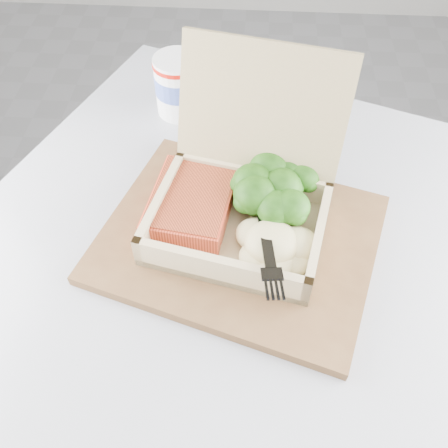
# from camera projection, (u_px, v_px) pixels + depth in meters

# --- Properties ---
(cafe_table) EXTENTS (0.93, 0.93, 0.70)m
(cafe_table) POSITION_uv_depth(u_px,v_px,m) (242.00, 322.00, 0.75)
(cafe_table) COLOR black
(cafe_table) RESTS_ON floor
(serving_tray) EXTENTS (0.39, 0.35, 0.01)m
(serving_tray) POSITION_uv_depth(u_px,v_px,m) (239.00, 238.00, 0.62)
(serving_tray) COLOR brown
(serving_tray) RESTS_ON cafe_table
(takeout_container) EXTENTS (0.24, 0.25, 0.19)m
(takeout_container) POSITION_uv_depth(u_px,v_px,m) (245.00, 188.00, 0.60)
(takeout_container) COLOR #9D8A5E
(takeout_container) RESTS_ON serving_tray
(salmon_fillet) EXTENTS (0.11, 0.14, 0.03)m
(salmon_fillet) POSITION_uv_depth(u_px,v_px,m) (191.00, 202.00, 0.62)
(salmon_fillet) COLOR #DE4B2B
(salmon_fillet) RESTS_ON takeout_container
(broccoli_pile) EXTENTS (0.12, 0.12, 0.04)m
(broccoli_pile) POSITION_uv_depth(u_px,v_px,m) (281.00, 192.00, 0.62)
(broccoli_pile) COLOR #2E6F18
(broccoli_pile) RESTS_ON takeout_container
(mashed_potatoes) EXTENTS (0.10, 0.09, 0.04)m
(mashed_potatoes) POSITION_uv_depth(u_px,v_px,m) (272.00, 243.00, 0.57)
(mashed_potatoes) COLOR beige
(mashed_potatoes) RESTS_ON takeout_container
(plastic_fork) EXTENTS (0.03, 0.16, 0.03)m
(plastic_fork) POSITION_uv_depth(u_px,v_px,m) (264.00, 222.00, 0.57)
(plastic_fork) COLOR black
(plastic_fork) RESTS_ON mashed_potatoes
(paper_cup) EXTENTS (0.07, 0.07, 0.09)m
(paper_cup) POSITION_uv_depth(u_px,v_px,m) (179.00, 84.00, 0.76)
(paper_cup) COLOR white
(paper_cup) RESTS_ON cafe_table
(receipt) EXTENTS (0.12, 0.17, 0.00)m
(receipt) POSITION_uv_depth(u_px,v_px,m) (269.00, 153.00, 0.73)
(receipt) COLOR white
(receipt) RESTS_ON cafe_table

